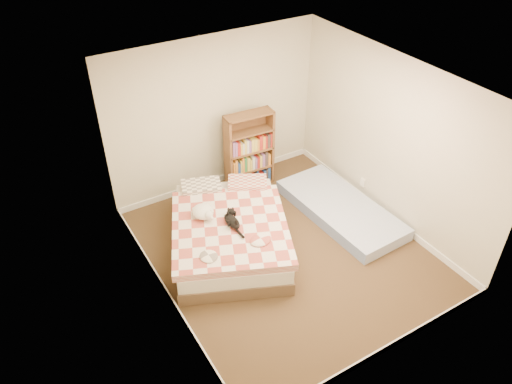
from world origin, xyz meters
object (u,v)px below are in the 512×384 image
bed (228,231)px  black_cat (231,220)px  floor_mattress (341,209)px  white_dog (204,212)px  bookshelf (249,158)px

bed → black_cat: 0.34m
floor_mattress → black_cat: size_ratio=3.60×
bed → white_dog: 0.46m
black_cat → white_dog: bearing=151.4°
black_cat → white_dog: size_ratio=1.35×
floor_mattress → bed: bearing=169.2°
bed → bookshelf: bookshelf is taller
black_cat → floor_mattress: bearing=20.4°
bookshelf → black_cat: bookshelf is taller
floor_mattress → white_dog: size_ratio=4.85×
bed → floor_mattress: 1.83m
bookshelf → white_dog: bearing=-138.6°
bookshelf → floor_mattress: 1.69m
bed → bookshelf: (1.01, 1.16, 0.24)m
bookshelf → black_cat: (-1.04, -1.31, 0.06)m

